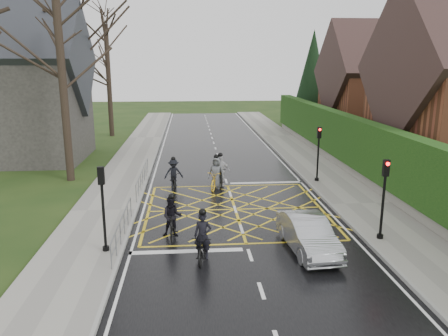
{
  "coord_description": "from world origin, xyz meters",
  "views": [
    {
      "loc": [
        -2.06,
        -19.2,
        6.64
      ],
      "look_at": [
        -0.29,
        2.89,
        1.3
      ],
      "focal_mm": 35.0,
      "sensor_mm": 36.0,
      "label": 1
    }
  ],
  "objects": [
    {
      "name": "ground",
      "position": [
        0.0,
        0.0,
        0.0
      ],
      "size": [
        120.0,
        120.0,
        0.0
      ],
      "primitive_type": "plane",
      "color": "black",
      "rests_on": "ground"
    },
    {
      "name": "conifer",
      "position": [
        10.75,
        26.0,
        4.99
      ],
      "size": [
        4.6,
        4.6,
        10.0
      ],
      "color": "black",
      "rests_on": "ground"
    },
    {
      "name": "sidewalk_left",
      "position": [
        -6.0,
        0.0,
        0.07
      ],
      "size": [
        3.0,
        80.0,
        0.15
      ],
      "primitive_type": "cube",
      "color": "gray",
      "rests_on": "ground"
    },
    {
      "name": "cyclist_lead",
      "position": [
        -0.66,
        3.53,
        0.66
      ],
      "size": [
        1.24,
        2.07,
        1.9
      ],
      "rotation": [
        0.0,
        0.0,
        -0.31
      ],
      "color": "gold",
      "rests_on": "ground"
    },
    {
      "name": "church",
      "position": [
        -13.54,
        12.0,
        4.93
      ],
      "size": [
        8.8,
        7.8,
        11.0
      ],
      "color": "#2D2B28",
      "rests_on": "ground"
    },
    {
      "name": "road",
      "position": [
        0.0,
        0.0,
        0.01
      ],
      "size": [
        9.0,
        80.0,
        0.01
      ],
      "primitive_type": "cube",
      "color": "black",
      "rests_on": "ground"
    },
    {
      "name": "cyclist_front",
      "position": [
        -0.4,
        4.01,
        0.7
      ],
      "size": [
        1.02,
        1.89,
        1.89
      ],
      "rotation": [
        0.0,
        0.0,
        -0.01
      ],
      "color": "black",
      "rests_on": "ground"
    },
    {
      "name": "traffic_light_ne",
      "position": [
        5.1,
        4.2,
        1.66
      ],
      "size": [
        0.24,
        0.31,
        3.21
      ],
      "rotation": [
        0.0,
        0.0,
        3.14
      ],
      "color": "black",
      "rests_on": "ground"
    },
    {
      "name": "tree_mid",
      "position": [
        -10.0,
        14.0,
        8.63
      ],
      "size": [
        10.08,
        10.08,
        12.48
      ],
      "color": "black",
      "rests_on": "ground"
    },
    {
      "name": "hedge",
      "position": [
        7.75,
        6.0,
        2.1
      ],
      "size": [
        0.9,
        38.0,
        2.8
      ],
      "primitive_type": "cube",
      "color": "black",
      "rests_on": "stone_wall"
    },
    {
      "name": "cyclist_rear",
      "position": [
        -1.67,
        -5.16,
        0.59
      ],
      "size": [
        0.93,
        1.95,
        1.83
      ],
      "rotation": [
        0.0,
        0.0,
        -0.15
      ],
      "color": "black",
      "rests_on": "ground"
    },
    {
      "name": "car",
      "position": [
        2.14,
        -4.76,
        0.64
      ],
      "size": [
        1.64,
        3.95,
        1.27
      ],
      "primitive_type": "imported",
      "rotation": [
        0.0,
        0.0,
        0.08
      ],
      "color": "#A2A4A9",
      "rests_on": "ground"
    },
    {
      "name": "tree_far",
      "position": [
        -9.3,
        22.0,
        7.19
      ],
      "size": [
        8.4,
        8.4,
        10.4
      ],
      "color": "black",
      "rests_on": "ground"
    },
    {
      "name": "railing_north",
      "position": [
        -4.65,
        4.0,
        0.79
      ],
      "size": [
        0.05,
        6.04,
        1.03
      ],
      "color": "slate",
      "rests_on": "ground"
    },
    {
      "name": "traffic_light_se",
      "position": [
        5.1,
        -4.2,
        1.66
      ],
      "size": [
        0.24,
        0.31,
        3.21
      ],
      "rotation": [
        0.0,
        0.0,
        3.14
      ],
      "color": "black",
      "rests_on": "ground"
    },
    {
      "name": "tree_near",
      "position": [
        -9.0,
        6.0,
        7.91
      ],
      "size": [
        9.24,
        9.24,
        11.44
      ],
      "color": "black",
      "rests_on": "ground"
    },
    {
      "name": "house_far",
      "position": [
        14.75,
        18.0,
        4.36
      ],
      "size": [
        9.8,
        8.8,
        10.3
      ],
      "color": "brown",
      "rests_on": "ground"
    },
    {
      "name": "sidewalk_right",
      "position": [
        6.0,
        0.0,
        0.07
      ],
      "size": [
        3.0,
        80.0,
        0.15
      ],
      "primitive_type": "cube",
      "color": "gray",
      "rests_on": "ground"
    },
    {
      "name": "traffic_light_sw",
      "position": [
        -5.1,
        -4.5,
        1.66
      ],
      "size": [
        0.24,
        0.31,
        3.21
      ],
      "color": "black",
      "rests_on": "ground"
    },
    {
      "name": "cyclist_back",
      "position": [
        -2.79,
        -3.04,
        0.66
      ],
      "size": [
        0.8,
        1.76,
        1.75
      ],
      "rotation": [
        0.0,
        0.0,
        -0.04
      ],
      "color": "black",
      "rests_on": "ground"
    },
    {
      "name": "cyclist_mid",
      "position": [
        -2.96,
        3.95,
        0.63
      ],
      "size": [
        1.08,
        1.83,
        1.72
      ],
      "rotation": [
        0.0,
        0.0,
        0.12
      ],
      "color": "black",
      "rests_on": "ground"
    },
    {
      "name": "railing_south",
      "position": [
        -4.65,
        -3.5,
        0.78
      ],
      "size": [
        0.05,
        5.04,
        1.03
      ],
      "color": "slate",
      "rests_on": "ground"
    },
    {
      "name": "stone_wall",
      "position": [
        7.75,
        6.0,
        0.35
      ],
      "size": [
        0.5,
        38.0,
        0.7
      ],
      "primitive_type": "cube",
      "color": "slate",
      "rests_on": "ground"
    }
  ]
}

